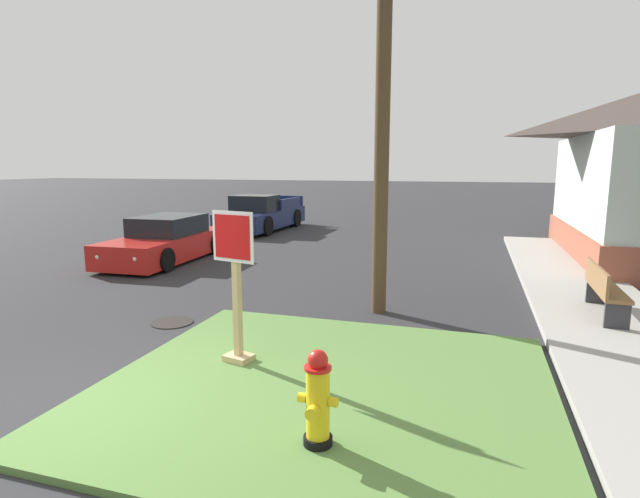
# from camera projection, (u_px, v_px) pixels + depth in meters

# --- Properties ---
(ground_plane) EXTENTS (160.00, 160.00, 0.00)m
(ground_plane) POSITION_uv_depth(u_px,v_px,m) (71.00, 411.00, 5.42)
(ground_plane) COLOR #2B2B2D
(grass_corner_patch) EXTENTS (5.25, 4.80, 0.08)m
(grass_corner_patch) POSITION_uv_depth(u_px,v_px,m) (325.00, 387.00, 5.92)
(grass_corner_patch) COLOR #567F3D
(grass_corner_patch) RESTS_ON ground
(sidewalk_strip) EXTENTS (2.20, 18.02, 0.12)m
(sidewalk_strip) POSITION_uv_depth(u_px,v_px,m) (595.00, 309.00, 9.05)
(sidewalk_strip) COLOR #9E9B93
(sidewalk_strip) RESTS_ON ground
(fire_hydrant) EXTENTS (0.38, 0.34, 0.92)m
(fire_hydrant) POSITION_uv_depth(u_px,v_px,m) (318.00, 401.00, 4.55)
(fire_hydrant) COLOR black
(fire_hydrant) RESTS_ON grass_corner_patch
(stop_sign) EXTENTS (0.64, 0.36, 2.00)m
(stop_sign) POSITION_uv_depth(u_px,v_px,m) (236.00, 293.00, 6.44)
(stop_sign) COLOR tan
(stop_sign) RESTS_ON grass_corner_patch
(manhole_cover) EXTENTS (0.70, 0.70, 0.02)m
(manhole_cover) POSITION_uv_depth(u_px,v_px,m) (172.00, 322.00, 8.43)
(manhole_cover) COLOR black
(manhole_cover) RESTS_ON ground
(parked_sedan_red) EXTENTS (2.01, 4.43, 1.25)m
(parked_sedan_red) POSITION_uv_depth(u_px,v_px,m) (166.00, 241.00, 13.88)
(parked_sedan_red) COLOR red
(parked_sedan_red) RESTS_ON ground
(pickup_truck_navy) EXTENTS (2.06, 5.20, 1.48)m
(pickup_truck_navy) POSITION_uv_depth(u_px,v_px,m) (262.00, 215.00, 20.33)
(pickup_truck_navy) COLOR #19234C
(pickup_truck_navy) RESTS_ON ground
(street_bench) EXTENTS (0.45, 1.72, 0.85)m
(street_bench) POSITION_uv_depth(u_px,v_px,m) (603.00, 288.00, 8.44)
(street_bench) COLOR brown
(street_bench) RESTS_ON sidewalk_strip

